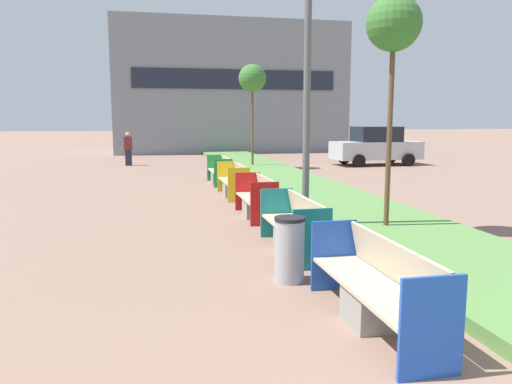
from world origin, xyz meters
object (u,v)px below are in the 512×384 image
bench_blue_frame (376,292)px  bench_red_frame (257,202)px  bench_yellow_frame (234,184)px  pedestrian_walking (128,149)px  bench_teal_frame (294,230)px  parked_car_distant (376,146)px  sapling_tree_near (394,27)px  litter_bin (289,249)px  sapling_tree_far (252,79)px  bench_green_frame (220,173)px

bench_blue_frame → bench_red_frame: bearing=90.1°
bench_yellow_frame → pedestrian_walking: 10.96m
bench_teal_frame → pedestrian_walking: size_ratio=1.39×
bench_red_frame → parked_car_distant: size_ratio=0.45×
bench_yellow_frame → sapling_tree_near: size_ratio=0.46×
bench_blue_frame → litter_bin: (-0.52, 1.63, 0.09)m
bench_yellow_frame → pedestrian_walking: (-3.40, 10.41, 0.44)m
bench_yellow_frame → sapling_tree_near: (2.14, -5.39, 3.59)m
bench_yellow_frame → parked_car_distant: size_ratio=0.50×
bench_red_frame → pedestrian_walking: (-3.40, 13.62, 0.44)m
sapling_tree_far → pedestrian_walking: bearing=153.7°
bench_blue_frame → pedestrian_walking: 20.11m
bench_red_frame → litter_bin: bearing=-96.5°
sapling_tree_far → bench_teal_frame: bearing=-98.7°
sapling_tree_far → bench_blue_frame: bearing=-97.1°
bench_red_frame → litter_bin: 4.60m
bench_teal_frame → sapling_tree_near: 4.26m
sapling_tree_near → parked_car_distant: bearing=65.4°
bench_green_frame → litter_bin: bearing=-92.8°
bench_yellow_frame → sapling_tree_near: 6.82m
pedestrian_walking → parked_car_distant: parked_car_distant is taller
bench_yellow_frame → bench_red_frame: bearing=-90.0°
bench_red_frame → bench_green_frame: bearing=90.0°
bench_teal_frame → sapling_tree_near: sapling_tree_near is taller
bench_teal_frame → bench_red_frame: size_ratio=1.15×
bench_teal_frame → pedestrian_walking: (-3.40, 16.65, 0.43)m
bench_teal_frame → sapling_tree_far: bearing=81.3°
bench_red_frame → bench_green_frame: size_ratio=0.97×
bench_green_frame → sapling_tree_near: size_ratio=0.44×
bench_teal_frame → bench_yellow_frame: (-0.00, 6.24, -0.00)m
bench_teal_frame → bench_green_frame: bearing=90.0°
parked_car_distant → bench_blue_frame: bearing=-117.0°
sapling_tree_far → pedestrian_walking: sapling_tree_far is taller
bench_red_frame → pedestrian_walking: size_ratio=1.21×
bench_teal_frame → bench_green_frame: same height
bench_blue_frame → parked_car_distant: size_ratio=0.57×
bench_teal_frame → bench_green_frame: (-0.00, 9.11, -0.01)m
bench_red_frame → bench_blue_frame: bearing=-89.9°
bench_red_frame → parked_car_distant: parked_car_distant is taller
bench_blue_frame → sapling_tree_near: 5.79m
bench_green_frame → bench_teal_frame: bearing=-90.0°
bench_blue_frame → bench_green_frame: size_ratio=1.22×
litter_bin → sapling_tree_near: size_ratio=0.20×
bench_yellow_frame → sapling_tree_far: 8.74m
parked_car_distant → bench_yellow_frame: bearing=-137.2°
bench_blue_frame → sapling_tree_near: sapling_tree_near is taller
bench_green_frame → sapling_tree_far: (2.14, 4.81, 3.60)m
bench_teal_frame → bench_yellow_frame: bearing=90.0°
bench_red_frame → sapling_tree_near: size_ratio=0.42×
pedestrian_walking → parked_car_distant: size_ratio=0.38×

